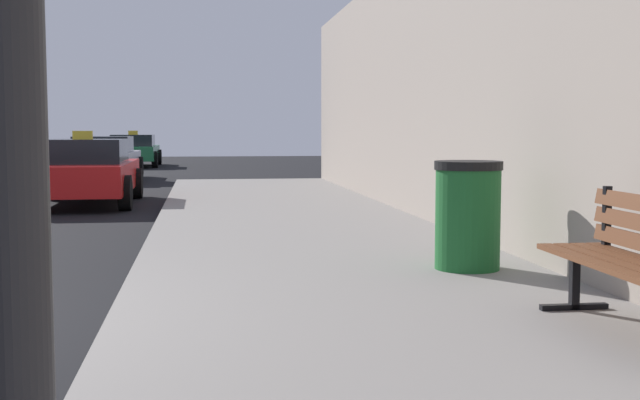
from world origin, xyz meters
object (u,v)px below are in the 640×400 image
(car_silver, at_px, (105,158))
(car_green, at_px, (134,150))
(car_red, at_px, (85,171))
(trash_bin, at_px, (468,215))

(car_silver, xyz_separation_m, car_green, (0.07, 9.32, 0.00))
(car_red, height_order, car_green, same)
(car_red, relative_size, car_silver, 0.95)
(car_green, bearing_deg, trash_bin, -78.86)
(car_silver, relative_size, car_green, 0.95)
(trash_bin, relative_size, car_green, 0.22)
(car_red, xyz_separation_m, car_silver, (-0.53, 7.84, -0.00))
(trash_bin, height_order, car_green, car_green)
(trash_bin, xyz_separation_m, car_red, (-4.69, 8.98, -0.01))
(trash_bin, relative_size, car_silver, 0.23)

